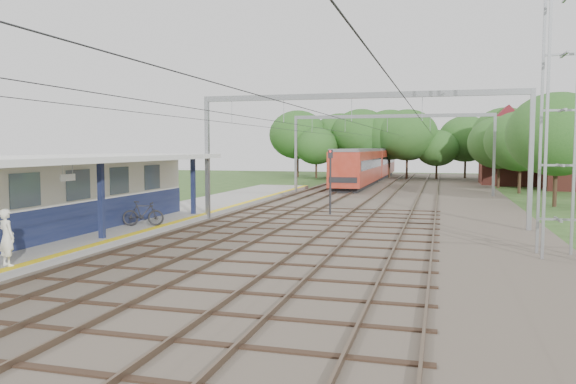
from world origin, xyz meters
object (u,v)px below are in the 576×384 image
(person, at_px, (7,237))
(train, at_px, (369,164))
(signal_post, at_px, (330,176))
(bicycle, at_px, (143,214))

(person, relative_size, train, 0.05)
(person, distance_m, signal_post, 19.75)
(train, relative_size, signal_post, 9.25)
(bicycle, relative_size, train, 0.05)
(person, height_order, bicycle, person)
(train, bearing_deg, bicycle, -97.45)
(person, height_order, signal_post, signal_post)
(train, height_order, signal_post, same)
(bicycle, bearing_deg, person, 166.62)
(person, bearing_deg, bicycle, -66.01)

